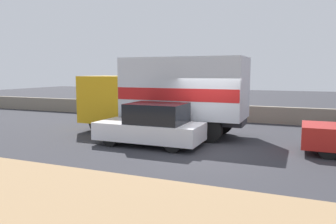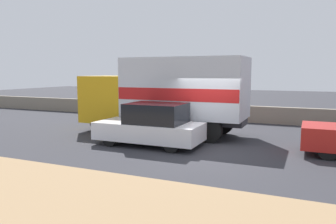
{
  "view_description": "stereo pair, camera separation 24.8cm",
  "coord_description": "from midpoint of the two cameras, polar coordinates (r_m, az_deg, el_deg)",
  "views": [
    {
      "loc": [
        3.25,
        -11.1,
        2.74
      ],
      "look_at": [
        -1.71,
        0.96,
        1.14
      ],
      "focal_mm": 35.0,
      "sensor_mm": 36.0,
      "label": 1
    },
    {
      "loc": [
        3.48,
        -11.0,
        2.74
      ],
      "look_at": [
        -1.71,
        0.96,
        1.14
      ],
      "focal_mm": 35.0,
      "sensor_mm": 36.0,
      "label": 2
    }
  ],
  "objects": [
    {
      "name": "ground_plane",
      "position": [
        11.87,
        6.39,
        -6.39
      ],
      "size": [
        80.0,
        80.0,
        0.0
      ],
      "primitive_type": "plane",
      "color": "#2D2D33"
    },
    {
      "name": "stone_wall_backdrop",
      "position": [
        18.56,
        12.83,
        -0.27
      ],
      "size": [
        60.0,
        0.35,
        0.9
      ],
      "color": "gray",
      "rests_on": "ground_plane"
    },
    {
      "name": "box_truck",
      "position": [
        14.33,
        0.42,
        3.38
      ],
      "size": [
        7.35,
        2.38,
        3.34
      ],
      "rotation": [
        0.0,
        0.0,
        3.14
      ],
      "color": "gold",
      "rests_on": "ground_plane"
    },
    {
      "name": "car_hatchback",
      "position": [
        12.23,
        -2.32,
        -2.32
      ],
      "size": [
        3.99,
        1.74,
        1.59
      ],
      "rotation": [
        0.0,
        0.0,
        3.14
      ],
      "color": "silver",
      "rests_on": "ground_plane"
    }
  ]
}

